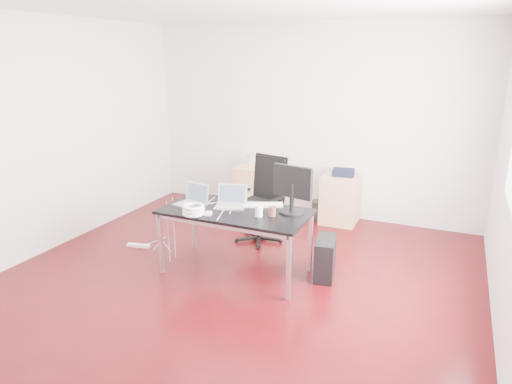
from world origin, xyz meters
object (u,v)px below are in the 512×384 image
at_px(office_chair, 263,195).
at_px(filing_cabinet_left, 254,188).
at_px(desk, 235,215).
at_px(filing_cabinet_right, 340,199).
at_px(pc_tower, 325,258).

distance_m(office_chair, filing_cabinet_left, 1.20).
distance_m(desk, filing_cabinet_right, 2.16).
distance_m(desk, pc_tower, 1.08).
height_order(filing_cabinet_left, pc_tower, filing_cabinet_left).
relative_size(desk, pc_tower, 3.56).
bearing_deg(filing_cabinet_left, pc_tower, -46.84).
bearing_deg(filing_cabinet_right, office_chair, -127.45).
distance_m(office_chair, pc_tower, 1.33).
distance_m(filing_cabinet_right, pc_tower, 1.76).
height_order(office_chair, pc_tower, office_chair).
xyz_separation_m(filing_cabinet_left, pc_tower, (1.63, -1.74, -0.13)).
xyz_separation_m(desk, pc_tower, (0.94, 0.29, -0.46)).
bearing_deg(filing_cabinet_right, filing_cabinet_left, 180.00).
distance_m(desk, filing_cabinet_left, 2.17).
height_order(desk, office_chair, office_chair).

